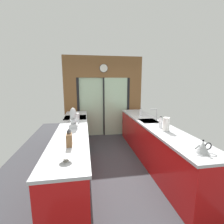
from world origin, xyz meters
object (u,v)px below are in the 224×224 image
(stand_mixer, at_px, (73,120))
(soap_bottle_near, at_px, (161,123))
(paper_towel_roll, at_px, (166,124))
(knife_block, at_px, (69,140))
(stock_pot, at_px, (75,117))
(oven_range, at_px, (76,134))
(mixing_bowl, at_px, (66,159))
(kettle, at_px, (203,147))
(soap_bottle_far, at_px, (141,113))

(stand_mixer, bearing_deg, soap_bottle_near, -10.30)
(paper_towel_roll, bearing_deg, knife_block, -165.68)
(soap_bottle_near, bearing_deg, stock_pot, 155.23)
(stock_pot, distance_m, soap_bottle_near, 1.96)
(oven_range, relative_size, mixing_bowl, 6.09)
(kettle, bearing_deg, oven_range, 125.23)
(stand_mixer, height_order, stock_pot, stand_mixer)
(soap_bottle_near, relative_size, paper_towel_roll, 0.81)
(stand_mixer, height_order, kettle, stand_mixer)
(soap_bottle_far, height_order, paper_towel_roll, paper_towel_roll)
(soap_bottle_near, bearing_deg, kettle, -89.92)
(stand_mixer, bearing_deg, stock_pot, 90.00)
(paper_towel_roll, bearing_deg, stock_pot, 149.32)
(mixing_bowl, bearing_deg, paper_towel_roll, 27.73)
(stand_mixer, bearing_deg, oven_range, 91.06)
(mixing_bowl, xyz_separation_m, stand_mixer, (0.00, 1.49, 0.13))
(knife_block, bearing_deg, mixing_bowl, -90.00)
(mixing_bowl, distance_m, soap_bottle_far, 2.98)
(stock_pot, distance_m, soap_bottle_far, 1.83)
(oven_range, distance_m, stand_mixer, 1.18)
(soap_bottle_far, relative_size, paper_towel_roll, 0.74)
(oven_range, height_order, stock_pot, stock_pot)
(stock_pot, height_order, paper_towel_roll, paper_towel_roll)
(stock_pot, relative_size, paper_towel_roll, 0.79)
(kettle, bearing_deg, stand_mixer, 138.93)
(soap_bottle_far, distance_m, paper_towel_roll, 1.46)
(oven_range, height_order, paper_towel_roll, paper_towel_roll)
(mixing_bowl, relative_size, knife_block, 0.58)
(stand_mixer, height_order, soap_bottle_near, stand_mixer)
(stand_mixer, bearing_deg, kettle, -41.07)
(soap_bottle_far, bearing_deg, stand_mixer, -153.14)
(mixing_bowl, bearing_deg, stand_mixer, 90.00)
(stand_mixer, xyz_separation_m, soap_bottle_far, (1.78, 0.90, -0.07))
(paper_towel_roll, bearing_deg, stand_mixer, 162.59)
(stock_pot, height_order, soap_bottle_far, stock_pot)
(oven_range, xyz_separation_m, knife_block, (0.02, -2.01, 0.56))
(knife_block, bearing_deg, soap_bottle_far, 47.08)
(kettle, height_order, soap_bottle_far, soap_bottle_far)
(knife_block, xyz_separation_m, kettle, (1.78, -0.54, -0.01))
(oven_range, relative_size, soap_bottle_far, 4.23)
(mixing_bowl, distance_m, knife_block, 0.49)
(kettle, bearing_deg, knife_block, 163.13)
(mixing_bowl, height_order, soap_bottle_far, soap_bottle_far)
(mixing_bowl, height_order, stand_mixer, stand_mixer)
(mixing_bowl, height_order, kettle, kettle)
(oven_range, xyz_separation_m, soap_bottle_far, (1.80, -0.09, 0.55))
(mixing_bowl, xyz_separation_m, knife_block, (0.00, 0.48, 0.06))
(soap_bottle_near, distance_m, soap_bottle_far, 1.23)
(mixing_bowl, relative_size, soap_bottle_near, 0.63)
(soap_bottle_far, bearing_deg, mixing_bowl, -126.62)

